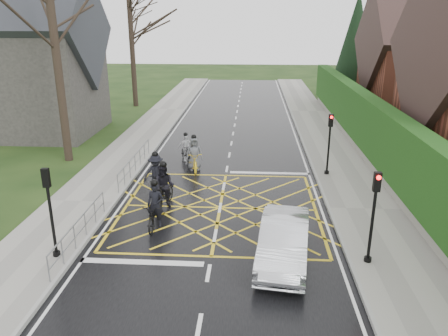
# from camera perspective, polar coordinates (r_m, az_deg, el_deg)

# --- Properties ---
(ground) EXTENTS (120.00, 120.00, 0.00)m
(ground) POSITION_cam_1_polar(r_m,az_deg,el_deg) (18.53, -0.52, -5.23)
(ground) COLOR black
(ground) RESTS_ON ground
(road) EXTENTS (9.00, 80.00, 0.01)m
(road) POSITION_cam_1_polar(r_m,az_deg,el_deg) (18.52, -0.52, -5.21)
(road) COLOR black
(road) RESTS_ON ground
(sidewalk_right) EXTENTS (3.00, 80.00, 0.15)m
(sidewalk_right) POSITION_cam_1_polar(r_m,az_deg,el_deg) (19.05, 17.86, -5.25)
(sidewalk_right) COLOR gray
(sidewalk_right) RESTS_ON ground
(sidewalk_left) EXTENTS (3.00, 80.00, 0.15)m
(sidewalk_left) POSITION_cam_1_polar(r_m,az_deg,el_deg) (19.83, -18.14, -4.31)
(sidewalk_left) COLOR gray
(sidewalk_left) RESTS_ON ground
(stone_wall) EXTENTS (0.50, 38.00, 0.70)m
(stone_wall) POSITION_cam_1_polar(r_m,az_deg,el_deg) (24.83, 18.68, 1.00)
(stone_wall) COLOR slate
(stone_wall) RESTS_ON ground
(hedge) EXTENTS (0.90, 38.00, 2.80)m
(hedge) POSITION_cam_1_polar(r_m,az_deg,el_deg) (24.38, 19.11, 4.92)
(hedge) COLOR #183E11
(hedge) RESTS_ON stone_wall
(house_far) EXTENTS (9.80, 8.80, 10.30)m
(house_far) POSITION_cam_1_polar(r_m,az_deg,el_deg) (37.51, 25.38, 12.29)
(house_far) COLOR brown
(house_far) RESTS_ON ground
(conifer) EXTENTS (4.60, 4.60, 10.00)m
(conifer) POSITION_cam_1_polar(r_m,az_deg,el_deg) (43.96, 16.73, 14.86)
(conifer) COLOR black
(conifer) RESTS_ON ground
(church) EXTENTS (8.80, 7.80, 11.00)m
(church) POSITION_cam_1_polar(r_m,az_deg,el_deg) (32.52, -24.00, 12.72)
(church) COLOR #2D2B28
(church) RESTS_ON ground
(tree_near) EXTENTS (9.24, 9.24, 11.44)m
(tree_near) POSITION_cam_1_polar(r_m,az_deg,el_deg) (25.04, -21.66, 18.47)
(tree_near) COLOR black
(tree_near) RESTS_ON ground
(tree_mid) EXTENTS (10.08, 10.08, 12.48)m
(tree_mid) POSITION_cam_1_polar(r_m,az_deg,el_deg) (32.85, -17.44, 20.01)
(tree_mid) COLOR black
(tree_mid) RESTS_ON ground
(tree_far) EXTENTS (8.40, 8.40, 10.40)m
(tree_far) POSITION_cam_1_polar(r_m,az_deg,el_deg) (40.25, -12.12, 18.05)
(tree_far) COLOR black
(tree_far) RESTS_ON ground
(railing_south) EXTENTS (0.05, 5.04, 1.03)m
(railing_south) POSITION_cam_1_polar(r_m,az_deg,el_deg) (16.11, -18.35, -7.10)
(railing_south) COLOR slate
(railing_south) RESTS_ON ground
(railing_north) EXTENTS (0.05, 6.04, 1.03)m
(railing_north) POSITION_cam_1_polar(r_m,az_deg,el_deg) (22.71, -11.56, 1.15)
(railing_north) COLOR slate
(railing_north) RESTS_ON ground
(traffic_light_ne) EXTENTS (0.24, 0.31, 3.21)m
(traffic_light_ne) POSITION_cam_1_polar(r_m,az_deg,el_deg) (22.20, 13.54, 2.95)
(traffic_light_ne) COLOR black
(traffic_light_ne) RESTS_ON ground
(traffic_light_se) EXTENTS (0.24, 0.31, 3.21)m
(traffic_light_se) POSITION_cam_1_polar(r_m,az_deg,el_deg) (14.49, 18.84, -6.31)
(traffic_light_se) COLOR black
(traffic_light_se) RESTS_ON ground
(traffic_light_sw) EXTENTS (0.24, 0.31, 3.21)m
(traffic_light_sw) POSITION_cam_1_polar(r_m,az_deg,el_deg) (15.11, -21.65, -5.60)
(traffic_light_sw) COLOR black
(traffic_light_sw) RESTS_ON ground
(cyclist_rear) EXTENTS (0.71, 1.96, 1.90)m
(cyclist_rear) POSITION_cam_1_polar(r_m,az_deg,el_deg) (16.92, -8.96, -5.64)
(cyclist_rear) COLOR black
(cyclist_rear) RESTS_ON ground
(cyclist_back) EXTENTS (1.02, 2.11, 2.04)m
(cyclist_back) POSITION_cam_1_polar(r_m,az_deg,el_deg) (18.46, -7.83, -2.90)
(cyclist_back) COLOR black
(cyclist_back) RESTS_ON ground
(cyclist_mid) EXTENTS (1.40, 2.16, 1.98)m
(cyclist_mid) POSITION_cam_1_polar(r_m,az_deg,el_deg) (20.03, -8.88, -1.32)
(cyclist_mid) COLOR black
(cyclist_mid) RESTS_ON ground
(cyclist_front) EXTENTS (1.11, 1.68, 1.64)m
(cyclist_front) POSITION_cam_1_polar(r_m,az_deg,el_deg) (24.38, -5.00, 2.26)
(cyclist_front) COLOR black
(cyclist_front) RESTS_ON ground
(cyclist_lead) EXTENTS (1.15, 2.09, 1.92)m
(cyclist_lead) POSITION_cam_1_polar(r_m,az_deg,el_deg) (22.87, -3.93, 1.31)
(cyclist_lead) COLOR gold
(cyclist_lead) RESTS_ON ground
(car) EXTENTS (2.06, 4.54, 1.44)m
(car) POSITION_cam_1_polar(r_m,az_deg,el_deg) (14.59, 7.82, -9.35)
(car) COLOR silver
(car) RESTS_ON ground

